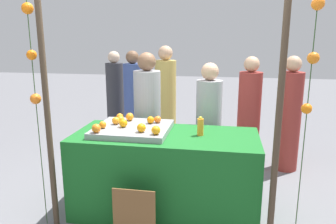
{
  "coord_description": "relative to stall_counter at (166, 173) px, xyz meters",
  "views": [
    {
      "loc": [
        0.59,
        -3.17,
        1.85
      ],
      "look_at": [
        0.0,
        0.15,
        1.06
      ],
      "focal_mm": 34.95,
      "sensor_mm": 36.0,
      "label": 1
    }
  ],
  "objects": [
    {
      "name": "ground_plane",
      "position": [
        0.0,
        0.0,
        -0.43
      ],
      "size": [
        24.0,
        24.0,
        0.0
      ],
      "primitive_type": "plane",
      "color": "slate"
    },
    {
      "name": "stall_counter",
      "position": [
        0.0,
        0.0,
        0.0
      ],
      "size": [
        1.89,
        0.85,
        0.86
      ],
      "primitive_type": "cube",
      "color": "#196023",
      "rests_on": "ground_plane"
    },
    {
      "name": "orange_tray",
      "position": [
        -0.36,
        0.03,
        0.46
      ],
      "size": [
        0.77,
        0.71,
        0.06
      ],
      "primitive_type": "cube",
      "color": "gray",
      "rests_on": "stall_counter"
    },
    {
      "name": "orange_0",
      "position": [
        -0.45,
        0.25,
        0.54
      ],
      "size": [
        0.09,
        0.09,
        0.09
      ],
      "primitive_type": "sphere",
      "color": "orange",
      "rests_on": "orange_tray"
    },
    {
      "name": "orange_1",
      "position": [
        -0.64,
        -0.1,
        0.53
      ],
      "size": [
        0.07,
        0.07,
        0.07
      ],
      "primitive_type": "sphere",
      "color": "orange",
      "rests_on": "orange_tray"
    },
    {
      "name": "orange_2",
      "position": [
        -0.21,
        -0.17,
        0.54
      ],
      "size": [
        0.09,
        0.09,
        0.09
      ],
      "primitive_type": "sphere",
      "color": "orange",
      "rests_on": "orange_tray"
    },
    {
      "name": "orange_3",
      "position": [
        -0.64,
        -0.26,
        0.54
      ],
      "size": [
        0.09,
        0.09,
        0.09
      ],
      "primitive_type": "sphere",
      "color": "orange",
      "rests_on": "orange_tray"
    },
    {
      "name": "orange_4",
      "position": [
        -0.44,
        -0.02,
        0.53
      ],
      "size": [
        0.09,
        0.09,
        0.09
      ],
      "primitive_type": "sphere",
      "color": "orange",
      "rests_on": "orange_tray"
    },
    {
      "name": "orange_5",
      "position": [
        -0.57,
        0.25,
        0.53
      ],
      "size": [
        0.08,
        0.08,
        0.08
      ],
      "primitive_type": "sphere",
      "color": "orange",
      "rests_on": "orange_tray"
    },
    {
      "name": "orange_6",
      "position": [
        -0.19,
        0.17,
        0.53
      ],
      "size": [
        0.08,
        0.08,
        0.08
      ],
      "primitive_type": "sphere",
      "color": "orange",
      "rests_on": "orange_tray"
    },
    {
      "name": "orange_7",
      "position": [
        -0.52,
        0.14,
        0.53
      ],
      "size": [
        0.08,
        0.08,
        0.08
      ],
      "primitive_type": "sphere",
      "color": "orange",
      "rests_on": "orange_tray"
    },
    {
      "name": "orange_8",
      "position": [
        -0.05,
        -0.22,
        0.53
      ],
      "size": [
        0.09,
        0.09,
        0.09
      ],
      "primitive_type": "sphere",
      "color": "orange",
      "rests_on": "orange_tray"
    },
    {
      "name": "orange_9",
      "position": [
        -0.13,
        0.21,
        0.53
      ],
      "size": [
        0.08,
        0.08,
        0.08
      ],
      "primitive_type": "sphere",
      "color": "orange",
      "rests_on": "orange_tray"
    },
    {
      "name": "orange_10",
      "position": [
        -0.55,
        0.07,
        0.53
      ],
      "size": [
        0.08,
        0.08,
        0.08
      ],
      "primitive_type": "sphere",
      "color": "orange",
      "rests_on": "orange_tray"
    },
    {
      "name": "juice_bottle",
      "position": [
        0.36,
        0.03,
        0.52
      ],
      "size": [
        0.06,
        0.06,
        0.19
      ],
      "color": "orange",
      "rests_on": "stall_counter"
    },
    {
      "name": "chalkboard_sign",
      "position": [
        -0.18,
        -0.61,
        -0.17
      ],
      "size": [
        0.39,
        0.03,
        0.54
      ],
      "color": "brown",
      "rests_on": "ground_plane"
    },
    {
      "name": "vendor_left",
      "position": [
        -0.36,
        0.69,
        0.34
      ],
      "size": [
        0.33,
        0.33,
        1.66
      ],
      "color": "#99999E",
      "rests_on": "ground_plane"
    },
    {
      "name": "vendor_right",
      "position": [
        0.4,
        0.71,
        0.29
      ],
      "size": [
        0.31,
        0.31,
        1.54
      ],
      "color": "#99999E",
      "rests_on": "ground_plane"
    },
    {
      "name": "crowd_person_0",
      "position": [
        1.47,
        1.42,
        0.31
      ],
      "size": [
        0.32,
        0.32,
        1.59
      ],
      "color": "maroon",
      "rests_on": "ground_plane"
    },
    {
      "name": "crowd_person_1",
      "position": [
        -0.96,
        2.15,
        0.32
      ],
      "size": [
        0.32,
        0.32,
        1.61
      ],
      "color": "#384C8C",
      "rests_on": "ground_plane"
    },
    {
      "name": "crowd_person_2",
      "position": [
        0.93,
        1.42,
        0.3
      ],
      "size": [
        0.32,
        0.32,
        1.58
      ],
      "color": "maroon",
      "rests_on": "ground_plane"
    },
    {
      "name": "crowd_person_3",
      "position": [
        -1.41,
        2.52,
        0.31
      ],
      "size": [
        0.32,
        0.32,
        1.58
      ],
      "color": "#333338",
      "rests_on": "ground_plane"
    },
    {
      "name": "crowd_person_4",
      "position": [
        -0.36,
        1.94,
        0.36
      ],
      "size": [
        0.34,
        0.34,
        1.7
      ],
      "color": "tan",
      "rests_on": "ground_plane"
    },
    {
      "name": "canopy_post_left",
      "position": [
        -1.03,
        -0.47,
        0.72
      ],
      "size": [
        0.06,
        0.06,
        2.3
      ],
      "primitive_type": "cylinder",
      "color": "#473828",
      "rests_on": "ground_plane"
    },
    {
      "name": "canopy_post_right",
      "position": [
        1.03,
        -0.47,
        0.72
      ],
      "size": [
        0.06,
        0.06,
        2.3
      ],
      "primitive_type": "cylinder",
      "color": "#473828",
      "rests_on": "ground_plane"
    },
    {
      "name": "garland_strand_left",
      "position": [
        -1.13,
        -0.46,
        1.24
      ],
      "size": [
        0.1,
        0.11,
        2.18
      ],
      "color": "#2D4C23",
      "rests_on": "ground_plane"
    },
    {
      "name": "garland_strand_right",
      "position": [
        1.24,
        -0.46,
        1.27
      ],
      "size": [
        0.1,
        0.1,
        2.18
      ],
      "color": "#2D4C23",
      "rests_on": "ground_plane"
    }
  ]
}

